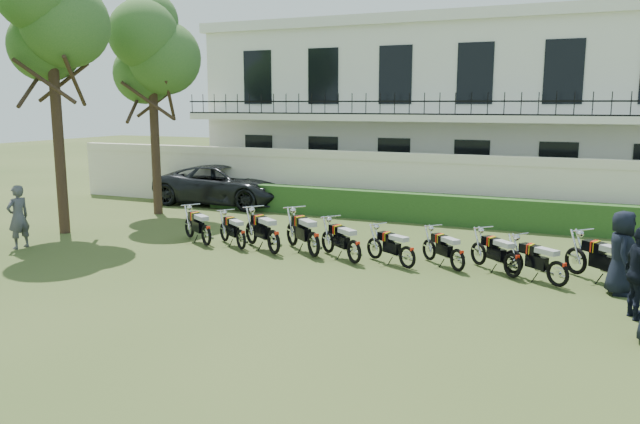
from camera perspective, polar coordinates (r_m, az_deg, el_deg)
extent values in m
plane|color=#36491D|center=(15.09, 0.92, -5.58)|extent=(100.00, 100.00, 0.00)
cube|color=#EFE2C9|center=(22.35, 8.89, 2.00)|extent=(30.00, 0.30, 2.00)
cube|color=#EFE2C9|center=(22.22, 8.97, 4.94)|extent=(30.00, 0.35, 0.30)
cube|color=#1F4217|center=(21.42, 10.89, 0.24)|extent=(18.00, 0.60, 1.00)
cube|color=silver|center=(27.99, 12.22, 8.60)|extent=(20.00, 8.00, 7.00)
cube|color=silver|center=(28.16, 12.51, 16.15)|extent=(20.40, 8.40, 0.40)
cube|color=silver|center=(23.41, 9.88, 8.47)|extent=(20.00, 1.40, 0.25)
cube|color=black|center=(22.77, 9.53, 9.95)|extent=(20.00, 0.05, 0.05)
cube|color=black|center=(22.77, 9.50, 8.82)|extent=(20.00, 0.05, 0.05)
cube|color=black|center=(26.97, -5.57, 4.69)|extent=(1.30, 0.12, 2.20)
cube|color=black|center=(26.88, -5.69, 12.14)|extent=(1.30, 0.12, 2.20)
cube|color=black|center=(25.64, 0.32, 4.47)|extent=(1.30, 0.12, 2.20)
cube|color=black|center=(25.55, 0.32, 12.31)|extent=(1.30, 0.12, 2.20)
cube|color=black|center=(24.61, 6.76, 4.17)|extent=(1.30, 0.12, 2.20)
cube|color=black|center=(24.52, 6.93, 12.34)|extent=(1.30, 0.12, 2.20)
cube|color=black|center=(23.92, 13.66, 3.80)|extent=(1.30, 0.12, 2.20)
cube|color=black|center=(23.82, 14.01, 12.20)|extent=(1.30, 0.12, 2.20)
cube|color=black|center=(23.59, 20.86, 3.35)|extent=(1.30, 0.12, 2.20)
cube|color=black|center=(23.49, 21.39, 11.86)|extent=(1.30, 0.12, 2.20)
cylinder|color=#473323|center=(20.91, -22.81, 6.25)|extent=(0.32, 0.32, 5.95)
sphere|color=#326026|center=(20.87, -22.26, 15.65)|extent=(2.60, 2.60, 2.60)
sphere|color=#326026|center=(21.60, -23.86, 13.74)|extent=(2.20, 2.20, 2.20)
cylinder|color=#473323|center=(23.55, -14.83, 6.16)|extent=(0.32, 0.32, 5.25)
sphere|color=#326026|center=(23.48, -14.07, 13.52)|extent=(2.60, 2.60, 2.60)
sphere|color=#326026|center=(24.14, -15.79, 12.09)|extent=(2.20, 2.20, 2.20)
sphere|color=#326026|center=(23.18, -15.85, 15.35)|extent=(2.40, 2.40, 2.40)
sphere|color=#326026|center=(23.69, -15.31, 16.53)|extent=(2.00, 2.00, 2.00)
torus|color=black|center=(17.44, -9.54, -2.58)|extent=(0.56, 0.41, 0.61)
torus|color=black|center=(18.62, -11.12, -1.83)|extent=(0.56, 0.41, 0.61)
cube|color=black|center=(17.95, -10.31, -1.75)|extent=(0.56, 0.46, 0.30)
cube|color=black|center=(18.11, -10.61, -0.79)|extent=(0.52, 0.47, 0.22)
cube|color=red|center=(18.11, -10.61, -0.76)|extent=(0.14, 0.28, 0.23)
cube|color=#DABA0B|center=(18.05, -10.54, -0.79)|extent=(0.11, 0.27, 0.23)
cube|color=#ACACAC|center=(17.64, -10.00, -0.92)|extent=(0.59, 0.51, 0.12)
cylinder|color=silver|center=(18.35, -11.02, 0.29)|extent=(0.36, 0.52, 0.03)
torus|color=black|center=(16.88, -6.40, -2.99)|extent=(0.51, 0.40, 0.57)
torus|color=black|center=(17.97, -7.99, -2.23)|extent=(0.51, 0.40, 0.57)
cube|color=black|center=(17.36, -7.17, -2.17)|extent=(0.51, 0.44, 0.28)
cube|color=black|center=(17.50, -7.47, -1.24)|extent=(0.48, 0.44, 0.21)
cube|color=red|center=(17.50, -7.47, -1.21)|extent=(0.14, 0.26, 0.21)
cube|color=#DABA0B|center=(17.45, -7.40, -1.24)|extent=(0.11, 0.26, 0.21)
cube|color=#ACACAC|center=(17.07, -6.85, -1.38)|extent=(0.55, 0.48, 0.11)
cylinder|color=silver|center=(17.72, -7.87, -0.19)|extent=(0.35, 0.47, 0.03)
torus|color=black|center=(16.16, -3.12, -3.35)|extent=(0.60, 0.47, 0.67)
torus|color=black|center=(17.40, -5.31, -2.42)|extent=(0.60, 0.47, 0.67)
cube|color=black|center=(16.69, -4.18, -2.35)|extent=(0.60, 0.51, 0.33)
cube|color=black|center=(16.85, -4.57, -1.21)|extent=(0.57, 0.52, 0.24)
cube|color=red|center=(16.85, -4.57, -1.18)|extent=(0.16, 0.31, 0.25)
cube|color=#DABA0B|center=(16.79, -4.48, -1.21)|extent=(0.13, 0.30, 0.25)
cube|color=#ACACAC|center=(16.37, -3.72, -1.38)|extent=(0.64, 0.56, 0.13)
cylinder|color=silver|center=(17.10, -5.11, 0.06)|extent=(0.41, 0.55, 0.03)
torus|color=black|center=(15.79, 0.51, -3.63)|extent=(0.58, 0.52, 0.68)
torus|color=black|center=(17.07, -1.61, -2.59)|extent=(0.58, 0.52, 0.68)
cube|color=black|center=(16.34, -0.51, -2.56)|extent=(0.60, 0.56, 0.34)
cube|color=black|center=(16.51, -0.88, -1.36)|extent=(0.57, 0.55, 0.25)
cube|color=red|center=(16.51, -0.88, -1.32)|extent=(0.19, 0.31, 0.26)
cube|color=#DABA0B|center=(16.45, -0.79, -1.36)|extent=(0.16, 0.30, 0.26)
cube|color=#ACACAC|center=(16.00, -0.06, -1.56)|extent=(0.64, 0.61, 0.13)
cylinder|color=silver|center=(16.77, -1.39, -0.02)|extent=(0.47, 0.53, 0.03)
torus|color=black|center=(15.28, 4.46, -4.25)|extent=(0.55, 0.44, 0.61)
torus|color=black|center=(16.34, 1.89, -3.28)|extent=(0.55, 0.44, 0.61)
cube|color=black|center=(15.73, 3.24, -3.25)|extent=(0.55, 0.48, 0.30)
cube|color=black|center=(15.86, 2.79, -2.13)|extent=(0.52, 0.48, 0.22)
cube|color=red|center=(15.86, 2.79, -2.10)|extent=(0.16, 0.28, 0.23)
cube|color=#DABA0B|center=(15.81, 2.91, -2.14)|extent=(0.13, 0.27, 0.23)
cube|color=#ACACAC|center=(15.44, 3.80, -2.32)|extent=(0.59, 0.52, 0.12)
cylinder|color=silver|center=(16.07, 2.19, -0.87)|extent=(0.38, 0.50, 0.03)
torus|color=black|center=(15.07, 9.58, -4.65)|extent=(0.53, 0.35, 0.57)
torus|color=black|center=(15.90, 6.45, -3.80)|extent=(0.53, 0.35, 0.57)
cube|color=black|center=(15.41, 8.11, -3.75)|extent=(0.53, 0.40, 0.28)
cube|color=black|center=(15.50, 7.58, -2.70)|extent=(0.48, 0.42, 0.20)
cube|color=red|center=(15.50, 7.58, -2.67)|extent=(0.12, 0.26, 0.21)
cube|color=#DABA0B|center=(15.46, 7.72, -2.71)|extent=(0.09, 0.25, 0.21)
cube|color=#ACACAC|center=(15.17, 8.80, -2.87)|extent=(0.55, 0.45, 0.11)
cylinder|color=silver|center=(15.65, 6.85, -1.52)|extent=(0.30, 0.50, 0.03)
torus|color=black|center=(14.97, 13.83, -4.91)|extent=(0.47, 0.43, 0.56)
torus|color=black|center=(15.89, 11.16, -3.95)|extent=(0.47, 0.43, 0.56)
cube|color=black|center=(15.36, 12.58, -3.95)|extent=(0.49, 0.46, 0.28)
cube|color=black|center=(15.47, 12.14, -2.90)|extent=(0.47, 0.45, 0.20)
cube|color=red|center=(15.47, 12.14, -2.86)|extent=(0.16, 0.26, 0.21)
cube|color=#DABA0B|center=(15.42, 12.26, -2.90)|extent=(0.13, 0.25, 0.21)
cube|color=#ACACAC|center=(15.10, 13.18, -3.10)|extent=(0.52, 0.50, 0.11)
cylinder|color=silver|center=(15.64, 11.54, -1.70)|extent=(0.39, 0.43, 0.03)
torus|color=black|center=(14.75, 18.75, -5.32)|extent=(0.49, 0.47, 0.59)
torus|color=black|center=(15.67, 15.68, -4.28)|extent=(0.49, 0.47, 0.59)
cube|color=black|center=(15.13, 17.31, -4.29)|extent=(0.51, 0.49, 0.29)
cube|color=black|center=(15.24, 16.82, -3.16)|extent=(0.49, 0.48, 0.21)
cube|color=red|center=(15.23, 16.82, -3.13)|extent=(0.17, 0.27, 0.22)
cube|color=#DABA0B|center=(15.19, 16.96, -3.17)|extent=(0.15, 0.26, 0.22)
cube|color=#ACACAC|center=(14.87, 18.02, -3.39)|extent=(0.55, 0.53, 0.12)
cylinder|color=silver|center=(15.41, 16.14, -1.88)|extent=(0.42, 0.44, 0.03)
torus|color=black|center=(14.43, 22.86, -5.92)|extent=(0.53, 0.41, 0.59)
torus|color=black|center=(15.16, 19.03, -4.93)|extent=(0.53, 0.41, 0.59)
cube|color=black|center=(14.72, 21.08, -4.91)|extent=(0.53, 0.45, 0.29)
cube|color=black|center=(14.79, 20.46, -3.76)|extent=(0.50, 0.45, 0.21)
cube|color=red|center=(14.79, 20.47, -3.73)|extent=(0.14, 0.27, 0.22)
cube|color=#DABA0B|center=(14.75, 20.64, -3.77)|extent=(0.11, 0.26, 0.22)
cube|color=#ACACAC|center=(14.50, 21.96, -3.97)|extent=(0.57, 0.49, 0.12)
cylinder|color=silver|center=(14.92, 19.60, -2.46)|extent=(0.36, 0.49, 0.03)
torus|color=black|center=(15.53, 24.19, -4.79)|extent=(0.55, 0.52, 0.66)
cube|color=black|center=(15.01, 26.36, -4.80)|extent=(0.57, 0.55, 0.32)
cube|color=black|center=(15.10, 25.72, -3.53)|extent=(0.55, 0.54, 0.24)
cube|color=red|center=(15.10, 25.73, -3.49)|extent=(0.19, 0.30, 0.25)
cube|color=#DABA0B|center=(15.06, 25.91, -3.54)|extent=(0.16, 0.29, 0.25)
cylinder|color=silver|center=(15.26, 24.84, -2.09)|extent=(0.46, 0.50, 0.03)
imported|color=black|center=(25.32, -8.62, 2.46)|extent=(5.75, 2.66, 1.60)
imported|color=#58575C|center=(19.37, -25.87, -0.41)|extent=(0.50, 0.70, 1.79)
imported|color=black|center=(13.16, 27.16, -5.01)|extent=(0.75, 1.13, 1.78)
imported|color=black|center=(14.70, 25.85, -3.38)|extent=(0.61, 0.91, 1.81)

